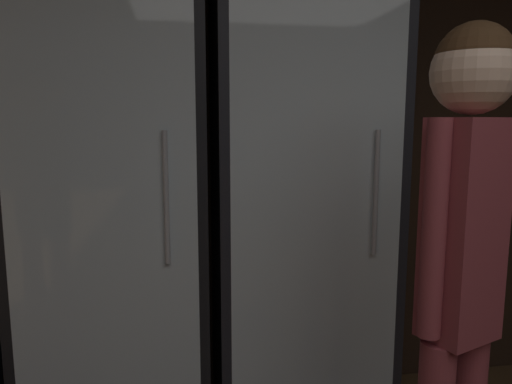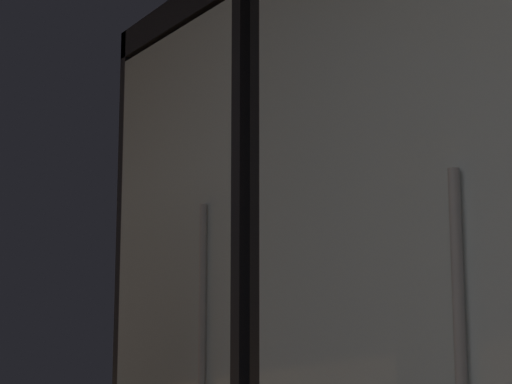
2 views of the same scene
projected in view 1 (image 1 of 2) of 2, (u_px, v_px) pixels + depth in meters
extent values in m
cube|color=black|center=(340.00, 127.00, 2.47)|extent=(6.00, 0.06, 2.80)
cube|color=black|center=(0.00, 216.00, 1.96)|extent=(0.04, 0.56, 2.08)
cube|color=black|center=(121.00, 202.00, 2.29)|extent=(0.77, 0.04, 2.08)
cube|color=black|center=(22.00, 215.00, 1.98)|extent=(0.04, 0.56, 2.08)
cube|color=black|center=(200.00, 210.00, 2.09)|extent=(0.04, 0.56, 2.08)
cube|color=white|center=(120.00, 203.00, 2.26)|extent=(0.69, 0.02, 1.84)
cube|color=silver|center=(104.00, 226.00, 1.77)|extent=(0.69, 0.02, 1.84)
cylinder|color=#B2B2B7|center=(166.00, 198.00, 1.77)|extent=(0.02, 0.02, 0.50)
cylinder|color=brown|center=(64.00, 360.00, 2.14)|extent=(0.02, 0.02, 0.09)
cylinder|color=#336B38|center=(101.00, 360.00, 2.16)|extent=(0.02, 0.02, 0.06)
cylinder|color=#9EAD99|center=(139.00, 356.00, 2.16)|extent=(0.03, 0.03, 0.08)
cylinder|color=brown|center=(179.00, 382.00, 2.23)|extent=(0.06, 0.06, 0.19)
cylinder|color=brown|center=(178.00, 356.00, 2.21)|extent=(0.02, 0.02, 0.07)
cylinder|color=white|center=(179.00, 383.00, 2.23)|extent=(0.07, 0.07, 0.06)
cube|color=silver|center=(118.00, 316.00, 2.10)|extent=(0.67, 0.48, 0.02)
cylinder|color=#9EAD99|center=(57.00, 297.00, 2.05)|extent=(0.08, 0.08, 0.18)
cylinder|color=#9EAD99|center=(55.00, 269.00, 2.03)|extent=(0.03, 0.03, 0.08)
cylinder|color=#2D2D33|center=(57.00, 296.00, 2.05)|extent=(0.08, 0.08, 0.05)
cylinder|color=#194723|center=(99.00, 290.00, 2.08)|extent=(0.07, 0.07, 0.22)
cylinder|color=#194723|center=(97.00, 259.00, 2.06)|extent=(0.02, 0.02, 0.06)
cylinder|color=beige|center=(99.00, 290.00, 2.08)|extent=(0.07, 0.07, 0.07)
cylinder|color=#336B38|center=(136.00, 289.00, 2.13)|extent=(0.06, 0.06, 0.20)
cylinder|color=#336B38|center=(134.00, 261.00, 2.11)|extent=(0.03, 0.03, 0.06)
cylinder|color=tan|center=(136.00, 294.00, 2.13)|extent=(0.07, 0.07, 0.07)
cylinder|color=gray|center=(175.00, 289.00, 2.09)|extent=(0.08, 0.08, 0.23)
cylinder|color=gray|center=(174.00, 253.00, 2.07)|extent=(0.02, 0.02, 0.09)
cylinder|color=beige|center=(175.00, 289.00, 2.09)|extent=(0.08, 0.08, 0.07)
cube|color=silver|center=(114.00, 214.00, 2.03)|extent=(0.67, 0.48, 0.02)
cylinder|color=#9EAD99|center=(57.00, 192.00, 1.98)|extent=(0.07, 0.07, 0.19)
cylinder|color=#9EAD99|center=(55.00, 158.00, 1.96)|extent=(0.03, 0.03, 0.09)
cylinder|color=#2D2D33|center=(57.00, 196.00, 1.98)|extent=(0.08, 0.08, 0.05)
cylinder|color=brown|center=(114.00, 186.00, 2.03)|extent=(0.06, 0.06, 0.21)
cylinder|color=brown|center=(112.00, 151.00, 2.01)|extent=(0.02, 0.02, 0.09)
cylinder|color=#2D2D33|center=(114.00, 190.00, 2.04)|extent=(0.06, 0.06, 0.06)
cylinder|color=brown|center=(165.00, 182.00, 2.08)|extent=(0.06, 0.06, 0.24)
cylinder|color=brown|center=(164.00, 146.00, 2.05)|extent=(0.02, 0.02, 0.08)
cylinder|color=white|center=(165.00, 189.00, 2.08)|extent=(0.06, 0.06, 0.08)
cube|color=silver|center=(109.00, 105.00, 1.97)|extent=(0.67, 0.48, 0.02)
cylinder|color=#336B38|center=(45.00, 76.00, 1.88)|extent=(0.07, 0.07, 0.20)
cylinder|color=#336B38|center=(43.00, 38.00, 1.85)|extent=(0.02, 0.02, 0.09)
cylinder|color=white|center=(46.00, 81.00, 1.88)|extent=(0.07, 0.07, 0.06)
cylinder|color=brown|center=(110.00, 75.00, 1.99)|extent=(0.06, 0.06, 0.23)
cylinder|color=brown|center=(108.00, 38.00, 1.96)|extent=(0.02, 0.02, 0.07)
cylinder|color=tan|center=(110.00, 79.00, 1.99)|extent=(0.06, 0.06, 0.08)
cylinder|color=black|center=(163.00, 75.00, 1.97)|extent=(0.08, 0.08, 0.23)
cylinder|color=black|center=(162.00, 36.00, 1.94)|extent=(0.03, 0.03, 0.09)
cylinder|color=white|center=(163.00, 77.00, 1.97)|extent=(0.08, 0.08, 0.09)
cube|color=black|center=(288.00, 198.00, 2.41)|extent=(0.77, 0.04, 2.08)
cube|color=black|center=(220.00, 210.00, 2.10)|extent=(0.04, 0.56, 2.08)
cube|color=black|center=(377.00, 205.00, 2.22)|extent=(0.04, 0.56, 2.08)
cube|color=white|center=(289.00, 199.00, 2.38)|extent=(0.69, 0.02, 1.84)
cube|color=silver|center=(317.00, 219.00, 1.90)|extent=(0.69, 0.02, 1.84)
cylinder|color=#B2B2B7|center=(376.00, 193.00, 1.89)|extent=(0.02, 0.02, 0.50)
cylinder|color=brown|center=(252.00, 382.00, 2.21)|extent=(0.08, 0.08, 0.21)
cylinder|color=brown|center=(252.00, 354.00, 2.19)|extent=(0.03, 0.03, 0.07)
cylinder|color=#336B38|center=(300.00, 376.00, 2.24)|extent=(0.06, 0.06, 0.23)
cylinder|color=#336B38|center=(301.00, 345.00, 2.22)|extent=(0.02, 0.02, 0.08)
cylinder|color=tan|center=(300.00, 377.00, 2.24)|extent=(0.06, 0.06, 0.07)
cylinder|color=brown|center=(343.00, 371.00, 2.34)|extent=(0.07, 0.07, 0.18)
cylinder|color=brown|center=(344.00, 347.00, 2.32)|extent=(0.02, 0.02, 0.07)
cylinder|color=beige|center=(343.00, 375.00, 2.34)|extent=(0.07, 0.07, 0.07)
cube|color=silver|center=(299.00, 305.00, 2.23)|extent=(0.67, 0.48, 0.02)
cylinder|color=gray|center=(251.00, 286.00, 2.19)|extent=(0.07, 0.07, 0.18)
cylinder|color=gray|center=(251.00, 256.00, 2.17)|extent=(0.03, 0.03, 0.10)
cylinder|color=#2D2D33|center=(251.00, 287.00, 2.20)|extent=(0.07, 0.07, 0.07)
cylinder|color=gray|center=(302.00, 282.00, 2.17)|extent=(0.08, 0.08, 0.23)
cylinder|color=gray|center=(302.00, 251.00, 2.15)|extent=(0.02, 0.02, 0.06)
cylinder|color=#B2332D|center=(302.00, 289.00, 2.17)|extent=(0.08, 0.08, 0.07)
cylinder|color=gray|center=(348.00, 279.00, 2.22)|extent=(0.08, 0.08, 0.23)
cylinder|color=gray|center=(349.00, 245.00, 2.19)|extent=(0.03, 0.03, 0.08)
cylinder|color=white|center=(348.00, 277.00, 2.21)|extent=(0.08, 0.08, 0.07)
cube|color=silver|center=(300.00, 208.00, 2.16)|extent=(0.67, 0.48, 0.02)
cylinder|color=#194723|center=(245.00, 185.00, 2.07)|extent=(0.08, 0.08, 0.21)
cylinder|color=#194723|center=(245.00, 153.00, 2.05)|extent=(0.03, 0.03, 0.06)
cylinder|color=#2D2D33|center=(245.00, 186.00, 2.07)|extent=(0.08, 0.08, 0.06)
cylinder|color=#9EAD99|center=(286.00, 183.00, 2.09)|extent=(0.06, 0.06, 0.23)
cylinder|color=#9EAD99|center=(286.00, 145.00, 2.07)|extent=(0.02, 0.02, 0.10)
cylinder|color=white|center=(286.00, 189.00, 2.10)|extent=(0.07, 0.07, 0.07)
cylinder|color=#336B38|center=(322.00, 181.00, 2.14)|extent=(0.07, 0.07, 0.24)
cylinder|color=#336B38|center=(323.00, 147.00, 2.12)|extent=(0.02, 0.02, 0.06)
cylinder|color=white|center=(322.00, 182.00, 2.14)|extent=(0.08, 0.08, 0.07)
cylinder|color=brown|center=(356.00, 186.00, 2.17)|extent=(0.06, 0.06, 0.18)
cylinder|color=brown|center=(357.00, 156.00, 2.15)|extent=(0.02, 0.02, 0.09)
cylinder|color=#2D2D33|center=(356.00, 188.00, 2.17)|extent=(0.06, 0.06, 0.06)
cube|color=silver|center=(302.00, 106.00, 2.09)|extent=(0.67, 0.48, 0.02)
cylinder|color=brown|center=(254.00, 79.00, 2.04)|extent=(0.07, 0.07, 0.20)
cylinder|color=brown|center=(254.00, 44.00, 2.02)|extent=(0.02, 0.02, 0.09)
cylinder|color=beige|center=(254.00, 78.00, 2.04)|extent=(0.08, 0.08, 0.08)
cylinder|color=gray|center=(301.00, 81.00, 2.06)|extent=(0.07, 0.07, 0.19)
cylinder|color=gray|center=(302.00, 47.00, 2.03)|extent=(0.02, 0.02, 0.09)
cylinder|color=#2D2D33|center=(301.00, 84.00, 2.06)|extent=(0.07, 0.07, 0.06)
cylinder|color=brown|center=(351.00, 83.00, 2.12)|extent=(0.08, 0.08, 0.18)
cylinder|color=brown|center=(352.00, 53.00, 2.10)|extent=(0.02, 0.02, 0.08)
cylinder|color=white|center=(351.00, 86.00, 2.12)|extent=(0.08, 0.08, 0.07)
cube|color=brown|center=(463.00, 231.00, 1.31)|extent=(0.24, 0.21, 0.62)
cylinder|color=brown|center=(434.00, 230.00, 1.25)|extent=(0.06, 0.06, 0.59)
cylinder|color=brown|center=(491.00, 220.00, 1.37)|extent=(0.06, 0.06, 0.59)
sphere|color=beige|center=(474.00, 72.00, 1.25)|extent=(0.22, 0.22, 0.22)
sphere|color=#472D19|center=(475.00, 61.00, 1.25)|extent=(0.20, 0.20, 0.20)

